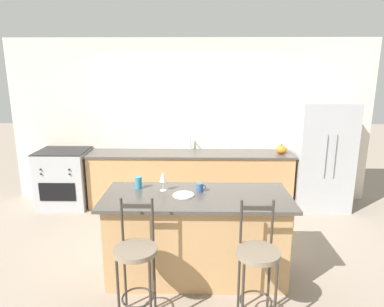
# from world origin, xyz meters

# --- Properties ---
(ground_plane) EXTENTS (18.00, 18.00, 0.00)m
(ground_plane) POSITION_xyz_m (0.00, 0.00, 0.00)
(ground_plane) COLOR gray
(wall_back) EXTENTS (6.00, 0.07, 2.70)m
(wall_back) POSITION_xyz_m (0.00, 0.66, 1.35)
(wall_back) COLOR beige
(wall_back) RESTS_ON ground_plane
(back_counter) EXTENTS (3.30, 0.65, 0.89)m
(back_counter) POSITION_xyz_m (0.00, 0.36, 0.45)
(back_counter) COLOR tan
(back_counter) RESTS_ON ground_plane
(sink_faucet) EXTENTS (0.02, 0.13, 0.22)m
(sink_faucet) POSITION_xyz_m (0.00, 0.55, 1.03)
(sink_faucet) COLOR #ADAFB5
(sink_faucet) RESTS_ON back_counter
(kitchen_island) EXTENTS (1.97, 0.85, 0.93)m
(kitchen_island) POSITION_xyz_m (0.11, -1.66, 0.47)
(kitchen_island) COLOR tan
(kitchen_island) RESTS_ON ground_plane
(refrigerator) EXTENTS (0.86, 0.70, 1.72)m
(refrigerator) POSITION_xyz_m (2.11, 0.31, 0.86)
(refrigerator) COLOR #ADAFB5
(refrigerator) RESTS_ON ground_plane
(oven_range) EXTENTS (0.79, 0.70, 0.94)m
(oven_range) POSITION_xyz_m (-2.07, 0.30, 0.47)
(oven_range) COLOR #ADAFB5
(oven_range) RESTS_ON ground_plane
(bar_stool_near) EXTENTS (0.38, 0.38, 1.11)m
(bar_stool_near) POSITION_xyz_m (-0.42, -2.35, 0.58)
(bar_stool_near) COLOR #332D28
(bar_stool_near) RESTS_ON ground_plane
(bar_stool_far) EXTENTS (0.38, 0.38, 1.11)m
(bar_stool_far) POSITION_xyz_m (0.64, -2.38, 0.58)
(bar_stool_far) COLOR #332D28
(bar_stool_far) RESTS_ON ground_plane
(dinner_plate) EXTENTS (0.23, 0.23, 0.02)m
(dinner_plate) POSITION_xyz_m (-0.03, -1.68, 0.94)
(dinner_plate) COLOR white
(dinner_plate) RESTS_ON kitchen_island
(wine_glass) EXTENTS (0.07, 0.07, 0.22)m
(wine_glass) POSITION_xyz_m (-0.26, -1.52, 1.08)
(wine_glass) COLOR white
(wine_glass) RESTS_ON kitchen_island
(coffee_mug) EXTENTS (0.11, 0.08, 0.09)m
(coffee_mug) POSITION_xyz_m (0.14, -1.55, 0.98)
(coffee_mug) COLOR #335689
(coffee_mug) RESTS_ON kitchen_island
(tumbler_cup) EXTENTS (0.08, 0.08, 0.13)m
(tumbler_cup) POSITION_xyz_m (-0.54, -1.46, 1.00)
(tumbler_cup) COLOR teal
(tumbler_cup) RESTS_ON kitchen_island
(pumpkin_decoration) EXTENTS (0.18, 0.18, 0.16)m
(pumpkin_decoration) POSITION_xyz_m (1.46, 0.30, 0.96)
(pumpkin_decoration) COLOR orange
(pumpkin_decoration) RESTS_ON back_counter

